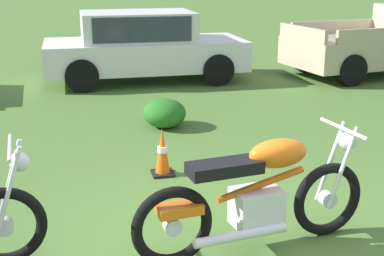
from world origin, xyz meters
TOP-DOWN VIEW (x-y plane):
  - motorcycle_orange at (0.05, 0.19)m, footprint 2.12×0.70m
  - car_white at (0.17, 7.37)m, footprint 4.10×1.88m
  - shrub_low at (-0.03, 3.92)m, footprint 0.64×0.70m
  - traffic_cone at (-0.41, 2.04)m, footprint 0.25×0.25m

SIDE VIEW (x-z plane):
  - shrub_low at x=-0.03m, z-range 0.00..0.42m
  - traffic_cone at x=-0.41m, z-range -0.02..0.53m
  - motorcycle_orange at x=0.05m, z-range -0.02..0.99m
  - car_white at x=0.17m, z-range 0.08..1.51m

